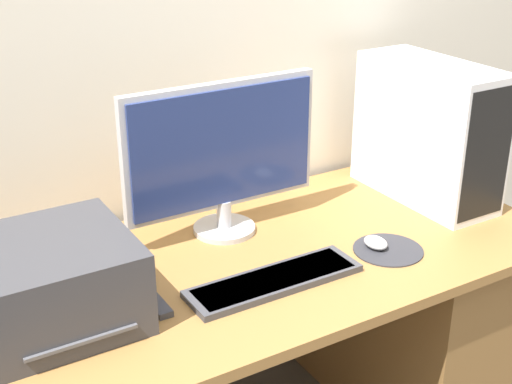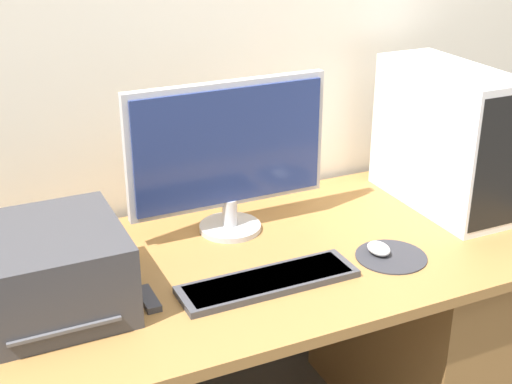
# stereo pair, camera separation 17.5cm
# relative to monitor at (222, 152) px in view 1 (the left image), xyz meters

# --- Properties ---
(desk) EXTENTS (1.61, 0.78, 0.71)m
(desk) POSITION_rel_monitor_xyz_m (0.04, -0.18, -0.58)
(desk) COLOR olive
(desk) RESTS_ON ground_plane
(monitor) EXTENTS (0.58, 0.18, 0.44)m
(monitor) POSITION_rel_monitor_xyz_m (0.00, 0.00, 0.00)
(monitor) COLOR #B7B7BC
(monitor) RESTS_ON desk
(keyboard) EXTENTS (0.46, 0.13, 0.02)m
(keyboard) POSITION_rel_monitor_xyz_m (-0.03, -0.32, -0.23)
(keyboard) COLOR #3D3D42
(keyboard) RESTS_ON desk
(mousepad) EXTENTS (0.19, 0.19, 0.00)m
(mousepad) POSITION_rel_monitor_xyz_m (0.33, -0.34, -0.24)
(mousepad) COLOR #2D2D33
(mousepad) RESTS_ON desk
(mouse) EXTENTS (0.05, 0.08, 0.03)m
(mouse) POSITION_rel_monitor_xyz_m (0.30, -0.31, -0.22)
(mouse) COLOR silver
(mouse) RESTS_ON mousepad
(computer_tower) EXTENTS (0.20, 0.48, 0.43)m
(computer_tower) POSITION_rel_monitor_xyz_m (0.66, -0.11, -0.03)
(computer_tower) COLOR white
(computer_tower) RESTS_ON desk
(printer) EXTENTS (0.35, 0.36, 0.20)m
(printer) POSITION_rel_monitor_xyz_m (-0.54, -0.20, -0.14)
(printer) COLOR #38383D
(printer) RESTS_ON desk
(remote_control) EXTENTS (0.04, 0.11, 0.02)m
(remote_control) POSITION_rel_monitor_xyz_m (-0.33, -0.27, -0.23)
(remote_control) COLOR #38383D
(remote_control) RESTS_ON desk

